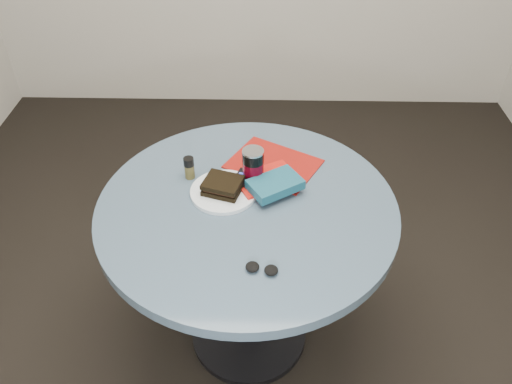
{
  "coord_description": "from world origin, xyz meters",
  "views": [
    {
      "loc": [
        0.06,
        -1.24,
        1.85
      ],
      "look_at": [
        0.03,
        0.0,
        0.8
      ],
      "focal_mm": 35.0,
      "sensor_mm": 36.0,
      "label": 1
    }
  ],
  "objects_px": {
    "red_book": "(266,180)",
    "headphones": "(262,269)",
    "table": "(248,238)",
    "magazine": "(273,164)",
    "mp3_player": "(243,177)",
    "soda_can": "(253,167)",
    "sandwich": "(223,185)",
    "novel": "(275,184)",
    "plate": "(224,192)",
    "pepper_grinder": "(189,168)"
  },
  "relations": [
    {
      "from": "plate",
      "to": "mp3_player",
      "type": "relative_size",
      "value": 2.37
    },
    {
      "from": "table",
      "to": "plate",
      "type": "bearing_deg",
      "value": 148.1
    },
    {
      "from": "mp3_player",
      "to": "magazine",
      "type": "bearing_deg",
      "value": 46.91
    },
    {
      "from": "table",
      "to": "plate",
      "type": "distance_m",
      "value": 0.2
    },
    {
      "from": "table",
      "to": "novel",
      "type": "xyz_separation_m",
      "value": [
        0.09,
        0.05,
        0.2
      ]
    },
    {
      "from": "plate",
      "to": "sandwich",
      "type": "distance_m",
      "value": 0.03
    },
    {
      "from": "sandwich",
      "to": "red_book",
      "type": "height_order",
      "value": "sandwich"
    },
    {
      "from": "magazine",
      "to": "plate",
      "type": "bearing_deg",
      "value": -106.0
    },
    {
      "from": "pepper_grinder",
      "to": "headphones",
      "type": "relative_size",
      "value": 0.81
    },
    {
      "from": "magazine",
      "to": "red_book",
      "type": "xyz_separation_m",
      "value": [
        -0.03,
        -0.11,
        0.01
      ]
    },
    {
      "from": "sandwich",
      "to": "soda_can",
      "type": "xyz_separation_m",
      "value": [
        0.1,
        0.06,
        0.03
      ]
    },
    {
      "from": "table",
      "to": "soda_can",
      "type": "relative_size",
      "value": 7.27
    },
    {
      "from": "table",
      "to": "magazine",
      "type": "height_order",
      "value": "magazine"
    },
    {
      "from": "sandwich",
      "to": "headphones",
      "type": "relative_size",
      "value": 1.45
    },
    {
      "from": "soda_can",
      "to": "mp3_player",
      "type": "xyz_separation_m",
      "value": [
        -0.04,
        -0.01,
        -0.04
      ]
    },
    {
      "from": "table",
      "to": "novel",
      "type": "relative_size",
      "value": 5.83
    },
    {
      "from": "sandwich",
      "to": "table",
      "type": "bearing_deg",
      "value": -30.19
    },
    {
      "from": "pepper_grinder",
      "to": "soda_can",
      "type": "bearing_deg",
      "value": -6.92
    },
    {
      "from": "sandwich",
      "to": "plate",
      "type": "bearing_deg",
      "value": 52.1
    },
    {
      "from": "pepper_grinder",
      "to": "headphones",
      "type": "distance_m",
      "value": 0.5
    },
    {
      "from": "table",
      "to": "magazine",
      "type": "relative_size",
      "value": 3.28
    },
    {
      "from": "table",
      "to": "red_book",
      "type": "relative_size",
      "value": 4.84
    },
    {
      "from": "table",
      "to": "soda_can",
      "type": "distance_m",
      "value": 0.26
    },
    {
      "from": "novel",
      "to": "headphones",
      "type": "xyz_separation_m",
      "value": [
        -0.04,
        -0.35,
        -0.03
      ]
    },
    {
      "from": "pepper_grinder",
      "to": "magazine",
      "type": "relative_size",
      "value": 0.27
    },
    {
      "from": "sandwich",
      "to": "pepper_grinder",
      "type": "xyz_separation_m",
      "value": [
        -0.12,
        0.09,
        0.01
      ]
    },
    {
      "from": "plate",
      "to": "pepper_grinder",
      "type": "distance_m",
      "value": 0.16
    },
    {
      "from": "novel",
      "to": "pepper_grinder",
      "type": "bearing_deg",
      "value": 132.13
    },
    {
      "from": "sandwich",
      "to": "pepper_grinder",
      "type": "height_order",
      "value": "pepper_grinder"
    },
    {
      "from": "table",
      "to": "magazine",
      "type": "bearing_deg",
      "value": 67.66
    },
    {
      "from": "sandwich",
      "to": "magazine",
      "type": "bearing_deg",
      "value": 44.51
    },
    {
      "from": "red_book",
      "to": "headphones",
      "type": "height_order",
      "value": "same"
    },
    {
      "from": "sandwich",
      "to": "headphones",
      "type": "distance_m",
      "value": 0.37
    },
    {
      "from": "plate",
      "to": "novel",
      "type": "relative_size",
      "value": 1.32
    },
    {
      "from": "plate",
      "to": "pepper_grinder",
      "type": "bearing_deg",
      "value": 145.74
    },
    {
      "from": "plate",
      "to": "soda_can",
      "type": "height_order",
      "value": "soda_can"
    },
    {
      "from": "table",
      "to": "novel",
      "type": "bearing_deg",
      "value": 29.86
    },
    {
      "from": "magazine",
      "to": "mp3_player",
      "type": "xyz_separation_m",
      "value": [
        -0.11,
        -0.11,
        0.03
      ]
    },
    {
      "from": "soda_can",
      "to": "pepper_grinder",
      "type": "relative_size",
      "value": 1.67
    },
    {
      "from": "soda_can",
      "to": "mp3_player",
      "type": "relative_size",
      "value": 1.44
    },
    {
      "from": "sandwich",
      "to": "magazine",
      "type": "height_order",
      "value": "sandwich"
    },
    {
      "from": "magazine",
      "to": "red_book",
      "type": "height_order",
      "value": "red_book"
    },
    {
      "from": "red_book",
      "to": "headphones",
      "type": "bearing_deg",
      "value": -119.45
    },
    {
      "from": "soda_can",
      "to": "headphones",
      "type": "height_order",
      "value": "soda_can"
    },
    {
      "from": "red_book",
      "to": "novel",
      "type": "height_order",
      "value": "novel"
    },
    {
      "from": "magazine",
      "to": "table",
      "type": "bearing_deg",
      "value": -82.76
    },
    {
      "from": "magazine",
      "to": "soda_can",
      "type": "bearing_deg",
      "value": -93.81
    },
    {
      "from": "novel",
      "to": "headphones",
      "type": "distance_m",
      "value": 0.35
    },
    {
      "from": "table",
      "to": "headphones",
      "type": "xyz_separation_m",
      "value": [
        0.05,
        -0.29,
        0.17
      ]
    },
    {
      "from": "plate",
      "to": "headphones",
      "type": "bearing_deg",
      "value": -68.72
    }
  ]
}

